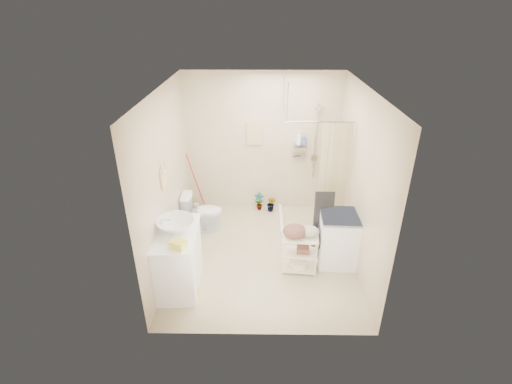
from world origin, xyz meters
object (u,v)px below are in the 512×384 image
(vanity, at_px, (179,259))
(laundry_rack, at_px, (300,250))
(washing_machine, at_px, (338,239))
(toilet, at_px, (203,212))

(vanity, distance_m, laundry_rack, 1.74)
(washing_machine, distance_m, laundry_rack, 0.64)
(washing_machine, xyz_separation_m, laundry_rack, (-0.59, -0.22, -0.05))
(washing_machine, bearing_deg, toilet, 160.44)
(vanity, height_order, toilet, vanity)
(toilet, distance_m, washing_machine, 2.35)
(vanity, distance_m, washing_machine, 2.37)
(laundry_rack, bearing_deg, vanity, -162.58)
(toilet, xyz_separation_m, laundry_rack, (1.59, -1.10, 0.00))
(toilet, height_order, washing_machine, washing_machine)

